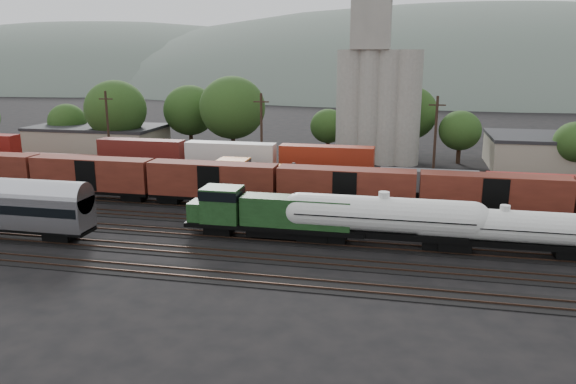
% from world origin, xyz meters
% --- Properties ---
extents(ground, '(600.00, 600.00, 0.00)m').
position_xyz_m(ground, '(0.00, 0.00, 0.00)').
color(ground, black).
extents(tracks, '(180.00, 33.20, 0.20)m').
position_xyz_m(tracks, '(0.00, 0.00, 0.05)').
color(tracks, black).
rests_on(tracks, ground).
extents(green_locomotive, '(17.37, 3.07, 4.60)m').
position_xyz_m(green_locomotive, '(-4.53, -5.00, 2.62)').
color(green_locomotive, black).
rests_on(green_locomotive, ground).
extents(tank_car_a, '(18.86, 3.38, 4.94)m').
position_xyz_m(tank_car_a, '(6.63, -5.00, 2.92)').
color(tank_car_a, white).
rests_on(tank_car_a, ground).
extents(tank_car_b, '(16.44, 2.94, 4.31)m').
position_xyz_m(tank_car_b, '(17.05, -5.00, 2.57)').
color(tank_car_b, white).
rests_on(tank_car_b, ground).
extents(orange_locomotive, '(18.05, 3.01, 4.51)m').
position_xyz_m(orange_locomotive, '(-7.89, 10.00, 2.57)').
color(orange_locomotive, black).
rests_on(orange_locomotive, ground).
extents(boxcar_string, '(184.40, 2.90, 4.20)m').
position_xyz_m(boxcar_string, '(25.17, 5.00, 3.12)').
color(boxcar_string, black).
rests_on(boxcar_string, ground).
extents(container_wall, '(174.03, 2.60, 5.80)m').
position_xyz_m(container_wall, '(12.32, 15.00, 2.74)').
color(container_wall, black).
rests_on(container_wall, ground).
extents(grain_silo, '(13.40, 5.00, 29.00)m').
position_xyz_m(grain_silo, '(3.28, 36.00, 11.26)').
color(grain_silo, gray).
rests_on(grain_silo, ground).
extents(industrial_sheds, '(119.38, 17.26, 5.10)m').
position_xyz_m(industrial_sheds, '(6.63, 35.25, 2.56)').
color(industrial_sheds, '#9E937F').
rests_on(industrial_sheds, ground).
extents(tree_band, '(164.14, 20.43, 13.86)m').
position_xyz_m(tree_band, '(-12.67, 36.84, 7.39)').
color(tree_band, black).
rests_on(tree_band, ground).
extents(utility_poles, '(122.20, 0.36, 12.00)m').
position_xyz_m(utility_poles, '(0.00, 22.00, 6.21)').
color(utility_poles, black).
rests_on(utility_poles, ground).
extents(distant_hills, '(860.00, 286.00, 130.00)m').
position_xyz_m(distant_hills, '(23.92, 260.00, -20.56)').
color(distant_hills, '#59665B').
rests_on(distant_hills, ground).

